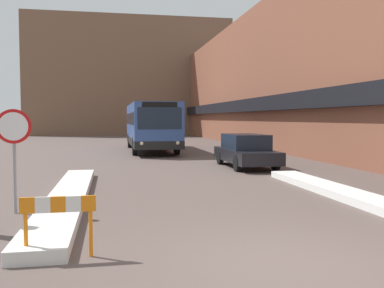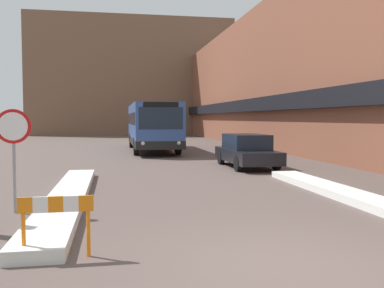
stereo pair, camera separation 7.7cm
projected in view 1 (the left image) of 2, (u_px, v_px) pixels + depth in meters
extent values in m
plane|color=brown|center=(291.00, 265.00, 6.13)|extent=(160.00, 160.00, 0.00)
cube|color=brown|center=(284.00, 79.00, 31.23)|extent=(5.00, 60.00, 10.04)
cube|color=black|center=(248.00, 105.00, 30.83)|extent=(0.50, 60.00, 0.90)
cube|color=brown|center=(130.00, 78.00, 56.75)|extent=(26.00, 8.00, 14.96)
cube|color=silver|center=(68.00, 197.00, 10.85)|extent=(0.90, 9.76, 0.22)
cube|color=silver|center=(358.00, 198.00, 10.76)|extent=(0.90, 9.63, 0.20)
cube|color=#335193|center=(151.00, 124.00, 27.73)|extent=(2.65, 10.63, 2.57)
cube|color=black|center=(151.00, 140.00, 27.80)|extent=(2.67, 10.65, 0.45)
cube|color=#192333|center=(151.00, 119.00, 27.71)|extent=(2.68, 9.78, 0.71)
cube|color=#192333|center=(160.00, 118.00, 22.49)|extent=(2.34, 0.03, 1.15)
cube|color=black|center=(160.00, 105.00, 22.44)|extent=(1.86, 0.03, 0.28)
sphere|color=#F2EAC6|center=(142.00, 143.00, 22.38)|extent=(0.20, 0.20, 0.20)
sphere|color=#F2EAC6|center=(178.00, 143.00, 22.73)|extent=(0.20, 0.20, 0.20)
cylinder|color=black|center=(135.00, 146.00, 24.35)|extent=(0.28, 1.05, 1.05)
cylinder|color=black|center=(177.00, 146.00, 24.80)|extent=(0.28, 1.05, 1.05)
cylinder|color=black|center=(130.00, 140.00, 30.81)|extent=(0.28, 1.05, 1.05)
cylinder|color=black|center=(163.00, 140.00, 31.26)|extent=(0.28, 1.05, 1.05)
cube|color=black|center=(246.00, 155.00, 18.41)|extent=(1.76, 4.42, 0.52)
cube|color=#192333|center=(245.00, 142.00, 18.48)|extent=(1.55, 2.43, 0.64)
cylinder|color=black|center=(276.00, 163.00, 17.22)|extent=(0.20, 0.65, 0.65)
cylinder|color=black|center=(237.00, 163.00, 16.93)|extent=(0.20, 0.65, 0.65)
cylinder|color=black|center=(253.00, 157.00, 19.91)|extent=(0.20, 0.65, 0.65)
cylinder|color=black|center=(220.00, 157.00, 19.62)|extent=(0.20, 0.65, 0.65)
cylinder|color=gray|center=(15.00, 161.00, 9.42)|extent=(0.07, 0.07, 2.31)
cylinder|color=red|center=(13.00, 126.00, 9.36)|extent=(0.76, 0.03, 0.76)
cylinder|color=white|center=(13.00, 126.00, 9.34)|extent=(0.62, 0.02, 0.62)
cylinder|color=orange|center=(26.00, 237.00, 6.31)|extent=(0.06, 0.06, 0.70)
cylinder|color=orange|center=(91.00, 234.00, 6.49)|extent=(0.06, 0.06, 0.70)
cube|color=orange|center=(27.00, 206.00, 6.29)|extent=(0.22, 0.04, 0.24)
cube|color=white|center=(43.00, 205.00, 6.33)|extent=(0.22, 0.04, 0.24)
cube|color=orange|center=(58.00, 204.00, 6.37)|extent=(0.22, 0.04, 0.24)
cube|color=white|center=(73.00, 204.00, 6.41)|extent=(0.22, 0.04, 0.24)
cube|color=orange|center=(88.00, 203.00, 6.46)|extent=(0.22, 0.04, 0.24)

